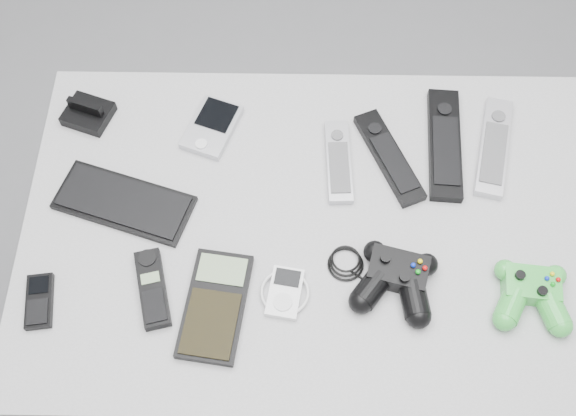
{
  "coord_description": "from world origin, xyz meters",
  "views": [
    {
      "loc": [
        -0.01,
        -0.65,
        1.8
      ],
      "look_at": [
        -0.01,
        -0.08,
        0.73
      ],
      "focal_mm": 42.0,
      "sensor_mm": 36.0,
      "label": 1
    }
  ],
  "objects_px": {
    "desk": "(317,239)",
    "remote_silver_a": "(339,161)",
    "remote_black_b": "(445,143)",
    "controller_black": "(396,278)",
    "remote_silver_b": "(494,147)",
    "pda_keyboard": "(124,202)",
    "cordless_handset": "(152,288)",
    "pda": "(212,127)",
    "remote_black_a": "(389,157)",
    "mobile_phone": "(39,301)",
    "controller_green": "(532,292)",
    "mp3_player": "(285,292)",
    "calculator": "(215,305)"
  },
  "relations": [
    {
      "from": "cordless_handset",
      "to": "controller_green",
      "type": "height_order",
      "value": "controller_green"
    },
    {
      "from": "desk",
      "to": "mobile_phone",
      "type": "relative_size",
      "value": 11.1
    },
    {
      "from": "desk",
      "to": "remote_black_a",
      "type": "xyz_separation_m",
      "value": [
        0.13,
        0.14,
        0.07
      ]
    },
    {
      "from": "remote_black_b",
      "to": "calculator",
      "type": "height_order",
      "value": "remote_black_b"
    },
    {
      "from": "desk",
      "to": "remote_black_b",
      "type": "xyz_separation_m",
      "value": [
        0.24,
        0.17,
        0.07
      ]
    },
    {
      "from": "calculator",
      "to": "mp3_player",
      "type": "bearing_deg",
      "value": 20.35
    },
    {
      "from": "desk",
      "to": "remote_silver_a",
      "type": "xyz_separation_m",
      "value": [
        0.04,
        0.13,
        0.07
      ]
    },
    {
      "from": "pda",
      "to": "calculator",
      "type": "bearing_deg",
      "value": -65.15
    },
    {
      "from": "pda_keyboard",
      "to": "cordless_handset",
      "type": "height_order",
      "value": "cordless_handset"
    },
    {
      "from": "desk",
      "to": "mp3_player",
      "type": "height_order",
      "value": "mp3_player"
    },
    {
      "from": "remote_silver_a",
      "to": "controller_black",
      "type": "xyz_separation_m",
      "value": [
        0.09,
        -0.24,
        0.01
      ]
    },
    {
      "from": "calculator",
      "to": "mp3_player",
      "type": "relative_size",
      "value": 2.15
    },
    {
      "from": "mobile_phone",
      "to": "controller_green",
      "type": "relative_size",
      "value": 0.69
    },
    {
      "from": "remote_silver_a",
      "to": "cordless_handset",
      "type": "height_order",
      "value": "cordless_handset"
    },
    {
      "from": "pda",
      "to": "remote_black_a",
      "type": "height_order",
      "value": "same"
    },
    {
      "from": "desk",
      "to": "pda",
      "type": "xyz_separation_m",
      "value": [
        -0.21,
        0.2,
        0.07
      ]
    },
    {
      "from": "remote_silver_b",
      "to": "remote_silver_a",
      "type": "bearing_deg",
      "value": -159.93
    },
    {
      "from": "mp3_player",
      "to": "controller_green",
      "type": "distance_m",
      "value": 0.41
    },
    {
      "from": "pda",
      "to": "controller_green",
      "type": "xyz_separation_m",
      "value": [
        0.56,
        -0.34,
        0.01
      ]
    },
    {
      "from": "pda",
      "to": "controller_green",
      "type": "height_order",
      "value": "controller_green"
    },
    {
      "from": "remote_black_b",
      "to": "controller_black",
      "type": "distance_m",
      "value": 0.3
    },
    {
      "from": "mp3_player",
      "to": "calculator",
      "type": "bearing_deg",
      "value": -158.31
    },
    {
      "from": "pda_keyboard",
      "to": "remote_black_a",
      "type": "bearing_deg",
      "value": 29.87
    },
    {
      "from": "pda",
      "to": "remote_silver_a",
      "type": "xyz_separation_m",
      "value": [
        0.24,
        -0.07,
        -0.0
      ]
    },
    {
      "from": "mp3_player",
      "to": "controller_black",
      "type": "distance_m",
      "value": 0.19
    },
    {
      "from": "mp3_player",
      "to": "controller_black",
      "type": "height_order",
      "value": "controller_black"
    },
    {
      "from": "remote_silver_b",
      "to": "calculator",
      "type": "relative_size",
      "value": 1.14
    },
    {
      "from": "mobile_phone",
      "to": "controller_black",
      "type": "relative_size",
      "value": 0.4
    },
    {
      "from": "controller_black",
      "to": "pda",
      "type": "bearing_deg",
      "value": 151.38
    },
    {
      "from": "remote_silver_b",
      "to": "controller_green",
      "type": "xyz_separation_m",
      "value": [
        0.02,
        -0.3,
        0.01
      ]
    },
    {
      "from": "pda_keyboard",
      "to": "remote_silver_a",
      "type": "relative_size",
      "value": 1.39
    },
    {
      "from": "mp3_player",
      "to": "remote_black_a",
      "type": "bearing_deg",
      "value": 64.19
    },
    {
      "from": "pda_keyboard",
      "to": "mobile_phone",
      "type": "height_order",
      "value": "mobile_phone"
    },
    {
      "from": "cordless_handset",
      "to": "pda",
      "type": "bearing_deg",
      "value": 62.57
    },
    {
      "from": "remote_silver_b",
      "to": "mp3_player",
      "type": "distance_m",
      "value": 0.49
    },
    {
      "from": "pda_keyboard",
      "to": "mp3_player",
      "type": "xyz_separation_m",
      "value": [
        0.3,
        -0.17,
        0.0
      ]
    },
    {
      "from": "remote_black_a",
      "to": "mp3_player",
      "type": "xyz_separation_m",
      "value": [
        -0.19,
        -0.27,
        -0.0
      ]
    },
    {
      "from": "pda_keyboard",
      "to": "mp3_player",
      "type": "distance_m",
      "value": 0.34
    },
    {
      "from": "mobile_phone",
      "to": "remote_black_a",
      "type": "bearing_deg",
      "value": 18.21
    },
    {
      "from": "desk",
      "to": "mp3_player",
      "type": "distance_m",
      "value": 0.16
    },
    {
      "from": "remote_silver_a",
      "to": "calculator",
      "type": "distance_m",
      "value": 0.36
    },
    {
      "from": "cordless_handset",
      "to": "remote_silver_b",
      "type": "bearing_deg",
      "value": 11.36
    },
    {
      "from": "calculator",
      "to": "controller_black",
      "type": "xyz_separation_m",
      "value": [
        0.31,
        0.05,
        0.01
      ]
    },
    {
      "from": "desk",
      "to": "remote_silver_a",
      "type": "height_order",
      "value": "remote_silver_a"
    },
    {
      "from": "mp3_player",
      "to": "controller_black",
      "type": "bearing_deg",
      "value": 16.13
    },
    {
      "from": "desk",
      "to": "pda_keyboard",
      "type": "relative_size",
      "value": 4.32
    },
    {
      "from": "desk",
      "to": "pda",
      "type": "distance_m",
      "value": 0.3
    },
    {
      "from": "remote_black_b",
      "to": "remote_silver_b",
      "type": "relative_size",
      "value": 1.12
    },
    {
      "from": "remote_silver_a",
      "to": "remote_silver_b",
      "type": "relative_size",
      "value": 0.81
    },
    {
      "from": "remote_silver_b",
      "to": "calculator",
      "type": "bearing_deg",
      "value": -134.33
    }
  ]
}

